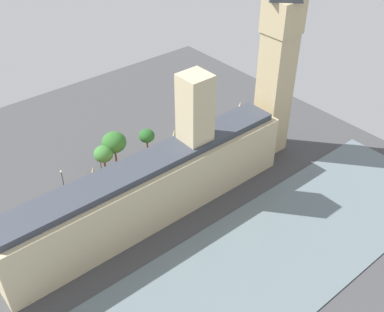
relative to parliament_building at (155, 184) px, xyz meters
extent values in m
plane|color=#424244|center=(1.99, 1.30, -8.90)|extent=(144.57, 144.57, 0.00)
cube|color=slate|center=(-27.47, 1.30, -8.78)|extent=(30.93, 130.12, 0.25)
cube|color=#CCBA8E|center=(-0.01, 1.30, -1.43)|extent=(10.94, 74.57, 14.94)
cube|color=#CCBA8E|center=(-0.01, -12.12, 7.69)|extent=(6.52, 6.52, 33.19)
cube|color=#383D47|center=(-0.01, 1.30, 6.83)|extent=(8.31, 71.59, 1.60)
cone|color=#CCBA8E|center=(5.06, -32.26, 7.11)|extent=(1.20, 1.20, 2.15)
cone|color=#CCBA8E|center=(5.06, -9.89, 7.32)|extent=(1.20, 1.20, 2.57)
cone|color=#CCBA8E|center=(5.06, 12.49, 7.15)|extent=(1.20, 1.20, 2.23)
cube|color=tan|center=(1.75, -41.59, 8.50)|extent=(7.27, 7.27, 34.81)
cube|color=tan|center=(1.75, -41.59, 30.20)|extent=(8.00, 8.00, 8.58)
cylinder|color=silver|center=(5.90, -41.59, 30.20)|extent=(0.25, 5.53, 5.53)
torus|color=black|center=(5.90, -41.59, 30.20)|extent=(0.24, 5.77, 5.77)
cylinder|color=silver|center=(1.75, -45.74, 30.20)|extent=(5.53, 0.25, 5.53)
torus|color=black|center=(1.75, -45.74, 30.20)|extent=(5.77, 0.24, 5.77)
cube|color=#19472D|center=(14.55, -21.04, -8.19)|extent=(2.07, 4.77, 0.75)
cube|color=black|center=(14.56, -20.80, -7.49)|extent=(1.67, 2.70, 0.65)
cylinder|color=black|center=(15.29, -22.58, -8.56)|extent=(0.29, 0.69, 0.68)
cylinder|color=black|center=(13.64, -22.49, -8.56)|extent=(0.29, 0.69, 0.68)
cylinder|color=black|center=(15.46, -19.59, -8.56)|extent=(0.29, 0.69, 0.68)
cylinder|color=black|center=(13.81, -19.50, -8.56)|extent=(0.29, 0.69, 0.68)
cube|color=silver|center=(11.49, -15.28, -8.19)|extent=(2.22, 4.83, 0.75)
cube|color=black|center=(11.51, -15.05, -7.49)|extent=(1.77, 2.74, 0.65)
cylinder|color=black|center=(12.24, -16.84, -8.56)|extent=(0.30, 0.70, 0.68)
cylinder|color=black|center=(10.52, -16.72, -8.56)|extent=(0.30, 0.70, 0.68)
cylinder|color=black|center=(12.46, -13.85, -8.56)|extent=(0.30, 0.70, 0.68)
cylinder|color=black|center=(10.74, -13.72, -8.56)|extent=(0.30, 0.70, 0.68)
cube|color=red|center=(13.53, 3.38, -6.25)|extent=(2.78, 10.56, 4.20)
cube|color=black|center=(13.53, 3.38, -6.17)|extent=(2.83, 10.17, 0.70)
cylinder|color=black|center=(12.48, 7.08, -8.35)|extent=(0.38, 1.11, 1.10)
cylinder|color=black|center=(14.78, 7.02, -8.35)|extent=(0.38, 1.11, 1.10)
cylinder|color=black|center=(12.28, -0.27, -8.35)|extent=(0.38, 1.11, 1.10)
cylinder|color=black|center=(14.58, -0.33, -8.35)|extent=(0.38, 1.11, 1.10)
cube|color=#B7B7BC|center=(13.23, 20.75, -8.19)|extent=(2.08, 4.18, 0.75)
cube|color=black|center=(13.21, 20.55, -7.49)|extent=(1.66, 2.38, 0.65)
cylinder|color=black|center=(12.51, 22.11, -8.56)|extent=(0.30, 0.70, 0.68)
cylinder|color=black|center=(14.14, 21.99, -8.56)|extent=(0.30, 0.70, 0.68)
cylinder|color=black|center=(12.32, 19.51, -8.56)|extent=(0.30, 0.70, 0.68)
cylinder|color=black|center=(13.95, 19.40, -8.56)|extent=(0.30, 0.70, 0.68)
cube|color=black|center=(11.58, 29.87, -8.19)|extent=(1.74, 4.17, 0.75)
cube|color=black|center=(11.58, 30.08, -7.49)|extent=(1.45, 2.34, 0.65)
cylinder|color=black|center=(12.37, 28.54, -8.56)|extent=(0.25, 0.68, 0.68)
cylinder|color=black|center=(10.81, 28.54, -8.56)|extent=(0.25, 0.68, 0.68)
cylinder|color=black|center=(12.35, 31.21, -8.56)|extent=(0.25, 0.68, 0.68)
cylinder|color=black|center=(10.80, 31.20, -8.56)|extent=(0.25, 0.68, 0.68)
cylinder|color=#336B60|center=(7.34, -21.64, -8.25)|extent=(0.58, 0.58, 1.31)
sphere|color=#8C6647|center=(7.34, -21.64, -7.47)|extent=(0.25, 0.25, 0.25)
cube|color=maroon|center=(7.59, -21.53, -8.18)|extent=(0.22, 0.32, 0.23)
cylinder|color=brown|center=(21.32, 1.47, -6.65)|extent=(0.56, 0.56, 4.50)
ellipsoid|color=#387533|center=(21.32, 1.47, -2.45)|extent=(5.20, 5.20, 4.42)
cylinder|color=brown|center=(20.84, -12.15, -6.42)|extent=(0.56, 0.56, 4.97)
ellipsoid|color=#235623|center=(20.84, -12.15, -2.27)|extent=(4.42, 4.42, 3.76)
cylinder|color=brown|center=(20.93, -33.67, -6.23)|extent=(0.56, 0.56, 5.36)
ellipsoid|color=#387533|center=(20.93, -33.67, -1.57)|extent=(5.28, 5.28, 4.49)
cylinder|color=brown|center=(22.38, -2.62, -6.24)|extent=(0.56, 0.56, 5.33)
ellipsoid|color=#2D6628|center=(22.38, -2.62, -1.09)|extent=(6.61, 6.61, 5.62)
cylinder|color=black|center=(21.60, 13.57, -5.83)|extent=(0.18, 0.18, 6.15)
sphere|color=#F2EAC6|center=(21.60, 13.57, -2.47)|extent=(0.56, 0.56, 0.56)
cylinder|color=black|center=(21.86, 2.39, -6.37)|extent=(0.18, 0.18, 5.07)
sphere|color=#F2EAC6|center=(21.86, 2.39, -3.55)|extent=(0.56, 0.56, 0.56)
camera|label=1|loc=(-69.34, 46.39, 68.91)|focal=43.16mm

